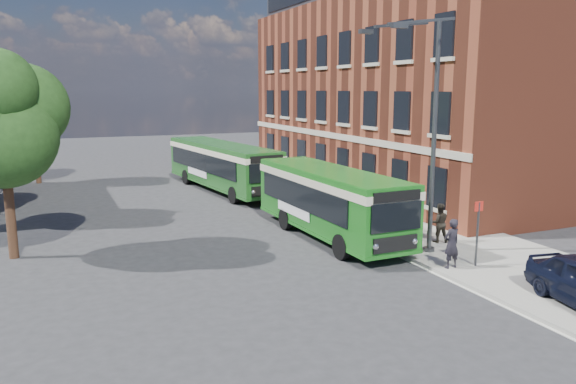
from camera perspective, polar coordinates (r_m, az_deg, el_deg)
name	(u,v)px	position (r m, az deg, el deg)	size (l,w,h in m)	color
ground	(288,256)	(22.17, 0.02, -6.53)	(120.00, 120.00, 0.00)	#2A2A2D
pavement	(346,203)	(32.12, 5.90, -1.09)	(6.00, 48.00, 0.15)	gray
kerb_line	(297,208)	(30.80, 0.93, -1.67)	(0.12, 48.00, 0.01)	beige
brick_office	(412,81)	(38.61, 12.44, 10.95)	(12.10, 26.00, 14.20)	brown
street_lamp	(426,134)	(21.96, 13.88, 5.75)	(2.96, 2.38, 9.00)	#343638
bus_stop_sign	(478,229)	(21.28, 18.70, -3.61)	(0.35, 0.08, 2.52)	#343638
bus_front	(330,197)	(24.55, 4.26, -0.48)	(2.89, 10.01, 3.02)	#186318
bus_rear	(221,162)	(36.26, -6.78, 3.03)	(4.08, 12.68, 3.02)	#1D551D
pedestrian_a	(452,244)	(20.87, 16.29, -5.05)	(0.66, 0.43, 1.80)	black
pedestrian_b	(439,223)	(24.21, 15.09, -3.04)	(0.81, 0.63, 1.66)	black
tree_left	(3,119)	(23.49, -26.94, 6.63)	(4.69, 4.46, 7.91)	#392114
tree_right	(34,113)	(42.23, -24.38, 7.29)	(4.21, 4.00, 7.10)	#392114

